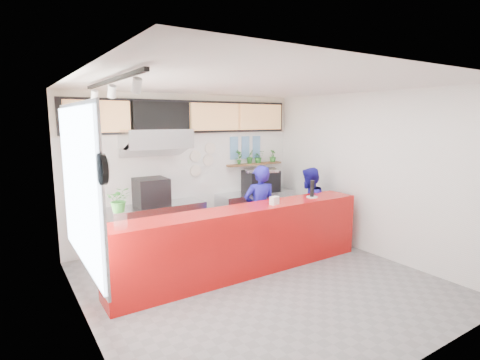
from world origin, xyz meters
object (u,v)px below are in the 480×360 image
espresso_machine (261,181)px  pepper_mill (312,189)px  panini_oven (151,192)px  staff_right (309,206)px  staff_center (260,210)px  service_counter (245,240)px

espresso_machine → pepper_mill: 1.81m
panini_oven → staff_right: staff_right is taller
panini_oven → pepper_mill: panini_oven is taller
staff_center → service_counter: bearing=54.0°
panini_oven → staff_right: (2.78, -1.30, -0.38)m
espresso_machine → staff_right: 1.37m
staff_right → staff_center: bearing=-32.8°
panini_oven → service_counter: bearing=-62.1°
staff_center → panini_oven: bearing=-21.9°
espresso_machine → staff_right: (0.24, -1.30, -0.36)m
staff_right → panini_oven: bearing=-53.9°
espresso_machine → pepper_mill: bearing=-88.7°
panini_oven → staff_center: bearing=-35.9°
service_counter → staff_center: 0.96m
panini_oven → staff_right: bearing=-24.0°
espresso_machine → pepper_mill: pepper_mill is taller
panini_oven → pepper_mill: 2.98m
staff_center → pepper_mill: size_ratio=5.67×
panini_oven → staff_center: 2.06m
panini_oven → espresso_machine: (2.54, 0.00, -0.02)m
service_counter → staff_center: bearing=39.0°
service_counter → espresso_machine: espresso_machine is taller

